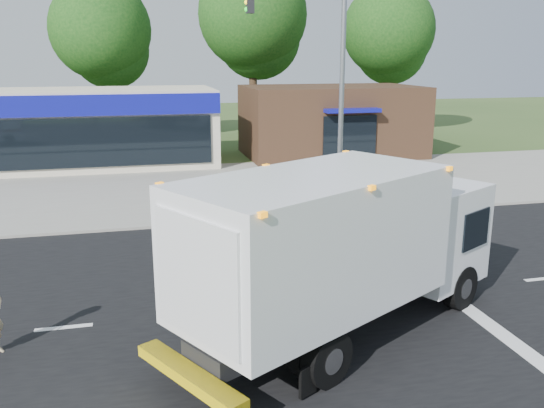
# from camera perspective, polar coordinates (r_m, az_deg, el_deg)

# --- Properties ---
(ground) EXTENTS (120.00, 120.00, 0.00)m
(ground) POSITION_cam_1_polar(r_m,az_deg,el_deg) (14.00, 5.59, -9.57)
(ground) COLOR #385123
(ground) RESTS_ON ground
(road_asphalt) EXTENTS (60.00, 14.00, 0.02)m
(road_asphalt) POSITION_cam_1_polar(r_m,az_deg,el_deg) (14.00, 5.60, -9.55)
(road_asphalt) COLOR black
(road_asphalt) RESTS_ON ground
(sidewalk) EXTENTS (60.00, 2.40, 0.12)m
(sidewalk) POSITION_cam_1_polar(r_m,az_deg,el_deg) (21.45, -1.53, -0.74)
(sidewalk) COLOR gray
(sidewalk) RESTS_ON ground
(parking_apron) EXTENTS (60.00, 9.00, 0.02)m
(parking_apron) POSITION_cam_1_polar(r_m,az_deg,el_deg) (27.01, -4.11, 2.30)
(parking_apron) COLOR gray
(parking_apron) RESTS_ON ground
(lane_markings) EXTENTS (55.20, 7.00, 0.01)m
(lane_markings) POSITION_cam_1_polar(r_m,az_deg,el_deg) (13.36, 13.12, -11.04)
(lane_markings) COLOR silver
(lane_markings) RESTS_ON road_asphalt
(ems_box_truck) EXTENTS (8.23, 6.12, 3.57)m
(ems_box_truck) POSITION_cam_1_polar(r_m,az_deg,el_deg) (11.71, 7.00, -3.70)
(ems_box_truck) COLOR black
(ems_box_truck) RESTS_ON ground
(retail_strip_mall) EXTENTS (18.00, 6.20, 4.00)m
(retail_strip_mall) POSITION_cam_1_polar(r_m,az_deg,el_deg) (32.54, -21.94, 6.95)
(retail_strip_mall) COLOR beige
(retail_strip_mall) RESTS_ON ground
(brown_storefront) EXTENTS (10.00, 6.70, 4.00)m
(brown_storefront) POSITION_cam_1_polar(r_m,az_deg,el_deg) (34.16, 5.90, 8.20)
(brown_storefront) COLOR #382316
(brown_storefront) RESTS_ON ground
(traffic_signal_pole) EXTENTS (3.51, 0.25, 8.00)m
(traffic_signal_pole) POSITION_cam_1_polar(r_m,az_deg,el_deg) (20.76, 5.25, 12.30)
(traffic_signal_pole) COLOR gray
(traffic_signal_pole) RESTS_ON ground
(background_trees) EXTENTS (36.77, 7.39, 12.10)m
(background_trees) POSITION_cam_1_polar(r_m,az_deg,el_deg) (40.40, -9.03, 16.70)
(background_trees) COLOR #332114
(background_trees) RESTS_ON ground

